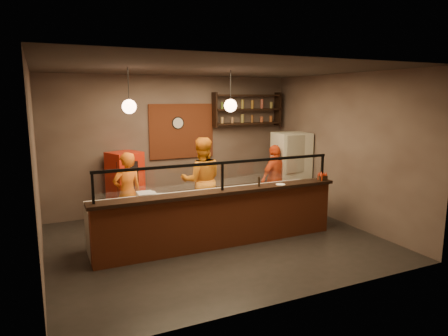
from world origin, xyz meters
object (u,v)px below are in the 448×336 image
cook_left (127,193)px  pepper_mill (259,182)px  condiment_caddy (322,178)px  wall_clock (178,123)px  pizza_dough (234,191)px  red_cooler (126,186)px  cook_right (275,179)px  cook_mid (202,181)px  fridge (291,171)px

cook_left → pepper_mill: 2.65m
condiment_caddy → pepper_mill: (-1.45, 0.04, 0.04)m
wall_clock → condiment_caddy: bearing=-53.2°
pizza_dough → condiment_caddy: condiment_caddy is taller
cook_left → condiment_caddy: size_ratio=9.96×
pizza_dough → condiment_caddy: size_ratio=2.84×
red_cooler → condiment_caddy: red_cooler is taller
pizza_dough → cook_right: bearing=33.5°
cook_mid → red_cooler: bearing=-19.3°
cook_mid → pizza_dough: (0.24, -1.07, -0.03)m
condiment_caddy → red_cooler: bearing=144.2°
cook_right → condiment_caddy: cook_right is taller
cook_left → fridge: bearing=169.2°
pizza_dough → pepper_mill: 0.58m
cook_right → condiment_caddy: 1.57m
wall_clock → cook_right: bearing=-33.2°
cook_left → cook_right: bearing=166.7°
cook_right → red_cooler: size_ratio=1.06×
pepper_mill → pizza_dough: bearing=126.6°
cook_mid → condiment_caddy: 2.53m
pizza_dough → pepper_mill: pepper_mill is taller
red_cooler → pizza_dough: bearing=-73.1°
cook_left → wall_clock: bearing=-153.1°
cook_mid → pizza_dough: cook_mid is taller
cook_left → cook_mid: 1.60m
wall_clock → cook_mid: bearing=-85.7°
cook_mid → pizza_dough: 1.10m
pepper_mill → wall_clock: bearing=103.3°
cook_left → cook_right: cook_left is taller
cook_right → condiment_caddy: size_ratio=9.80×
wall_clock → cook_mid: (0.09, -1.27, -1.17)m
condiment_caddy → pizza_dough: bearing=165.3°
cook_left → pepper_mill: size_ratio=9.17×
pepper_mill → cook_left: bearing=144.9°
condiment_caddy → pepper_mill: bearing=178.5°
fridge → condiment_caddy: (-0.40, -1.70, 0.17)m
fridge → pizza_dough: fridge is taller
pepper_mill → fridge: bearing=42.0°
cook_left → pizza_dough: bearing=136.4°
pizza_dough → wall_clock: bearing=98.2°
cook_mid → pizza_dough: bearing=117.1°
condiment_caddy → pepper_mill: size_ratio=0.92×
cook_right → pepper_mill: 2.00m
cook_mid → pizza_dough: size_ratio=3.99×
cook_right → red_cooler: cook_right is taller
fridge → pizza_dough: size_ratio=3.98×
cook_right → pizza_dough: size_ratio=3.45×
pizza_dough → cook_left: bearing=149.4°
cook_mid → red_cooler: cook_mid is taller
cook_mid → pepper_mill: 1.61m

